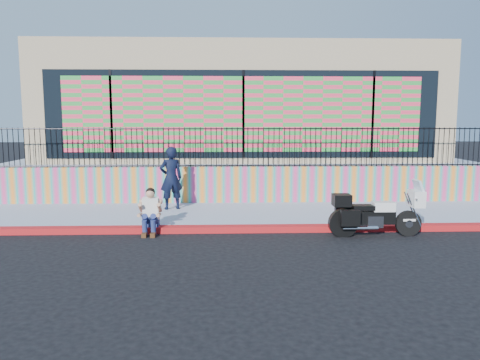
{
  "coord_description": "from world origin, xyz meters",
  "views": [
    {
      "loc": [
        -0.66,
        -11.01,
        2.71
      ],
      "look_at": [
        -0.21,
        1.2,
        1.11
      ],
      "focal_mm": 35.0,
      "sensor_mm": 36.0,
      "label": 1
    }
  ],
  "objects": [
    {
      "name": "red_curb",
      "position": [
        0.0,
        0.0,
        0.07
      ],
      "size": [
        16.0,
        0.3,
        0.15
      ],
      "primitive_type": "cube",
      "color": "#B11E0C",
      "rests_on": "ground"
    },
    {
      "name": "mural_wall",
      "position": [
        0.0,
        3.25,
        0.7
      ],
      "size": [
        16.0,
        0.2,
        1.1
      ],
      "primitive_type": "cube",
      "color": "#E33B7E",
      "rests_on": "sidewalk"
    },
    {
      "name": "seated_man",
      "position": [
        -2.38,
        -0.14,
        0.45
      ],
      "size": [
        0.54,
        0.71,
        1.06
      ],
      "color": "navy",
      "rests_on": "ground"
    },
    {
      "name": "metal_fence",
      "position": [
        0.0,
        3.25,
        1.85
      ],
      "size": [
        15.8,
        0.04,
        1.2
      ],
      "primitive_type": null,
      "color": "black",
      "rests_on": "mural_wall"
    },
    {
      "name": "police_officer",
      "position": [
        -2.14,
        2.19,
        1.04
      ],
      "size": [
        0.76,
        0.62,
        1.78
      ],
      "primitive_type": "imported",
      "rotation": [
        0.0,
        0.0,
        3.49
      ],
      "color": "black",
      "rests_on": "sidewalk"
    },
    {
      "name": "sidewalk",
      "position": [
        0.0,
        1.65,
        0.07
      ],
      "size": [
        16.0,
        3.0,
        0.15
      ],
      "primitive_type": "cube",
      "color": "#8D96A9",
      "rests_on": "ground"
    },
    {
      "name": "ground",
      "position": [
        0.0,
        0.0,
        0.0
      ],
      "size": [
        90.0,
        90.0,
        0.0
      ],
      "primitive_type": "plane",
      "color": "black",
      "rests_on": "ground"
    },
    {
      "name": "storefront_building",
      "position": [
        0.0,
        8.13,
        3.25
      ],
      "size": [
        14.0,
        8.06,
        4.0
      ],
      "color": "tan",
      "rests_on": "elevated_platform"
    },
    {
      "name": "elevated_platform",
      "position": [
        0.0,
        8.35,
        0.62
      ],
      "size": [
        16.0,
        10.0,
        1.25
      ],
      "primitive_type": "cube",
      "color": "#8D96A9",
      "rests_on": "ground"
    },
    {
      "name": "police_motorcycle",
      "position": [
        2.83,
        -0.53,
        0.55
      ],
      "size": [
        2.12,
        0.7,
        1.32
      ],
      "color": "black",
      "rests_on": "ground"
    }
  ]
}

